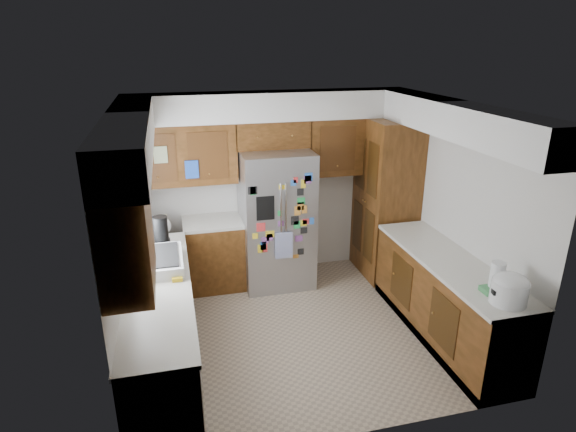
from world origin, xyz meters
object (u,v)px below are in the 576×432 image
object	(u,v)px
paper_towel	(497,277)
pantry	(386,199)
rice_cooker	(510,288)
fridge	(277,219)

from	to	relation	value
paper_towel	pantry	bearing A→B (deg)	90.54
paper_towel	rice_cooker	bearing A→B (deg)	-96.23
fridge	paper_towel	world-z (taller)	fridge
pantry	fridge	xyz separation A→B (m)	(-1.50, 0.05, -0.17)
fridge	paper_towel	size ratio (longest dim) A/B	6.16
pantry	paper_towel	size ratio (longest dim) A/B	7.36
fridge	paper_towel	xyz separation A→B (m)	(1.52, -2.38, 0.17)
pantry	rice_cooker	size ratio (longest dim) A/B	6.58
fridge	rice_cooker	world-z (taller)	fridge
rice_cooker	paper_towel	world-z (taller)	paper_towel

